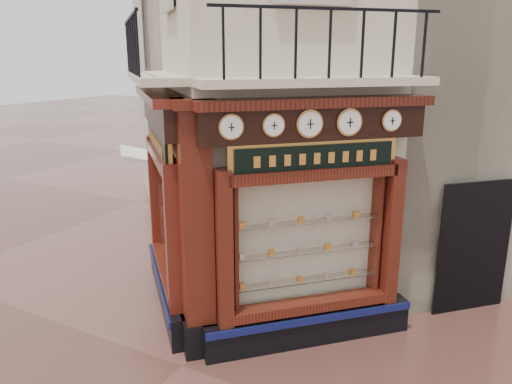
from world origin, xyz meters
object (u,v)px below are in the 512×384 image
Objects in this scene: clock_d at (349,122)px; awning at (147,257)px; clock_c at (310,124)px; signboard_right at (315,158)px; clock_e at (391,120)px; signboard_left at (159,142)px; corner_pilaster at (197,235)px; clock_b at (273,125)px; clock_a at (231,127)px.

awning is (-5.16, 1.31, -3.62)m from clock_d.
signboard_right is (0.03, 0.19, -0.52)m from clock_c.
clock_e is 0.17× the size of signboard_right.
clock_d is 0.20× the size of signboard_left.
clock_e is (0.49, 0.49, 0.00)m from clock_d.
clock_d is (0.44, 0.44, 0.00)m from clock_c.
corner_pilaster is at bearing 165.03° from clock_c.
signboard_right is at bearing 35.92° from clock_c.
awning is (-3.28, 2.58, -1.95)m from corner_pilaster.
corner_pilaster is 2.02m from clock_b.
clock_c is at bearing -138.68° from signboard_left.
clock_d is (1.26, 1.26, 0.00)m from clock_a.
corner_pilaster is 3.39m from clock_e.
clock_d is at bearing 0.00° from clock_a.
clock_b is 0.23× the size of awning.
awning is at bearing 101.69° from clock_a.
clock_a is at bearing -160.71° from signboard_left.
corner_pilaster reaches higher than clock_b.
corner_pilaster is 2.78× the size of awning.
clock_b is at bearing -180.00° from clock_e.
clock_c is 0.21× the size of signboard_right.
clock_a reaches higher than clock_e.
clock_e is at bearing 0.00° from clock_d.
clock_b reaches higher than signboard_left.
clock_a is 1.78m from clock_d.
clock_c reaches higher than clock_e.
corner_pilaster is 11.18× the size of clock_a.
clock_a is 1.15m from clock_c.
clock_a is 1.08× the size of clock_b.
clock_b is 0.16× the size of signboard_left.
clock_d is (1.87, 1.27, 1.67)m from corner_pilaster.
clock_c is at bearing -180.00° from clock_d.
awning is (-4.72, 1.75, -3.62)m from clock_c.
corner_pilaster is 2.06× the size of signboard_right.
clock_c is at bearing -155.36° from awning.
corner_pilaster is 2.35m from clock_c.
clock_d is at bearing -149.24° from awning.
clock_a is at bearing -180.00° from clock_d.
signboard_right is at bearing 174.60° from clock_e.
awning is (-3.90, 2.56, -3.62)m from clock_a.
signboard_right is at bearing 4.84° from clock_a.
clock_b is at bearing -147.78° from signboard_left.
signboard_left reaches higher than awning.
corner_pilaster is 2.81m from clock_d.
clock_c is 0.62m from clock_d.
signboard_left is at bearing 122.22° from clock_b.
signboard_left reaches higher than signboard_right.
clock_c is (1.43, 0.83, 1.67)m from corner_pilaster.
clock_b is 0.54m from clock_c.
signboard_left is (-3.83, -0.75, -0.52)m from clock_e.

